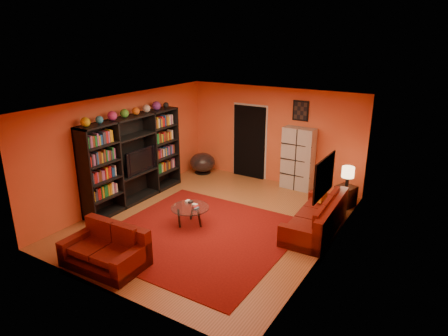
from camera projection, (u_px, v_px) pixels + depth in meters
The scene contains 20 objects.
floor at pixel (213, 221), 8.82m from camera, with size 6.00×6.00×0.00m, color brown.
ceiling at pixel (212, 103), 7.98m from camera, with size 6.00×6.00×0.00m, color white.
wall_back at pixel (273, 135), 10.82m from camera, with size 6.00×6.00×0.00m, color #E25B31.
wall_front at pixel (104, 219), 5.98m from camera, with size 6.00×6.00×0.00m, color #E25B31.
wall_left at pixel (126, 148), 9.64m from camera, with size 6.00×6.00×0.00m, color #E25B31.
wall_right at pixel (329, 188), 7.17m from camera, with size 6.00×6.00×0.00m, color #E25B31.
rug at pixel (199, 234), 8.21m from camera, with size 3.60×3.60×0.01m, color #5E0C0A.
doorway at pixel (249, 142), 11.23m from camera, with size 0.95×0.10×2.04m, color black.
wall_art_right at pixel (324, 177), 6.84m from camera, with size 0.03×1.00×0.70m, color black.
wall_art_back at pixel (301, 111), 10.20m from camera, with size 0.42×0.03×0.52m, color black.
entertainment_unit at pixel (134, 159), 9.61m from camera, with size 0.45×3.00×2.10m, color black.
tv at pixel (138, 160), 9.67m from camera, with size 0.13×1.02×0.59m, color black.
sofa at pixel (319, 219), 8.27m from camera, with size 0.95×2.13×0.85m.
loveseat at pixel (108, 249), 7.11m from camera, with size 1.48×0.92×0.85m.
throw_pillow at pixel (322, 191), 8.80m from camera, with size 0.12×0.42×0.42m, color orange.
coffee_table at pixel (190, 209), 8.51m from camera, with size 0.82×0.82×0.41m.
storage_cabinet at pixel (298, 159), 10.41m from camera, with size 0.82×0.37×1.64m, color #B5B2A7.
bowl_chair at pixel (203, 162), 11.73m from camera, with size 0.74×0.74×0.60m.
side_table at pixel (346, 196), 9.51m from camera, with size 0.40×0.40×0.50m, color black.
table_lamp at pixel (348, 173), 9.32m from camera, with size 0.29×0.29×0.48m.
Camera 1 is at (4.37, -6.68, 3.95)m, focal length 32.00 mm.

